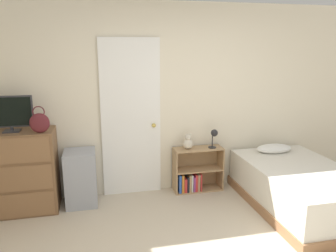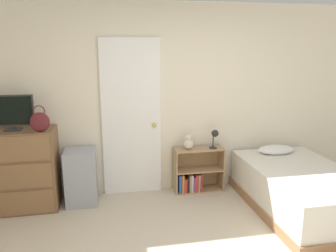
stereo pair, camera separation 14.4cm
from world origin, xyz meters
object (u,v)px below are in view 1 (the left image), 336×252
at_px(handbag, 40,123).
at_px(desk_lamp, 214,135).
at_px(storage_bin, 81,178).
at_px(bed, 300,187).
at_px(bookshelf, 194,174).
at_px(tv, 10,113).
at_px(teddy_bear, 188,142).
at_px(dresser, 22,172).

height_order(handbag, desk_lamp, handbag).
bearing_deg(storage_bin, bed, -14.73).
bearing_deg(bookshelf, tv, -176.85).
xyz_separation_m(tv, teddy_bear, (2.17, 0.12, -0.52)).
bearing_deg(bookshelf, storage_bin, -177.05).
height_order(teddy_bear, bed, teddy_bear).
bearing_deg(bed, dresser, 168.65).
bearing_deg(storage_bin, desk_lamp, 1.18).
distance_m(tv, bookshelf, 2.48).
xyz_separation_m(bookshelf, desk_lamp, (0.26, -0.04, 0.56)).
bearing_deg(handbag, storage_bin, 23.78).
bearing_deg(desk_lamp, handbag, -174.40).
height_order(dresser, tv, tv).
bearing_deg(tv, dresser, 14.60).
height_order(handbag, storage_bin, handbag).
distance_m(bookshelf, desk_lamp, 0.62).
xyz_separation_m(dresser, bookshelf, (2.21, 0.11, -0.26)).
distance_m(teddy_bear, desk_lamp, 0.37).
bearing_deg(tv, storage_bin, 3.57).
bearing_deg(bed, handbag, 170.34).
bearing_deg(dresser, tv, -165.40).
bearing_deg(dresser, bookshelf, 2.83).
relative_size(dresser, desk_lamp, 3.84).
bearing_deg(bed, tv, 169.10).
relative_size(handbag, bookshelf, 0.46).
height_order(tv, storage_bin, tv).
bearing_deg(handbag, tv, 158.19).
relative_size(handbag, desk_lamp, 1.19).
bearing_deg(bed, bookshelf, 145.58).
relative_size(storage_bin, bookshelf, 1.03).
xyz_separation_m(dresser, tv, (-0.06, -0.02, 0.73)).
distance_m(tv, teddy_bear, 2.23).
height_order(teddy_bear, desk_lamp, desk_lamp).
bearing_deg(tv, desk_lamp, 1.88).
height_order(bookshelf, teddy_bear, teddy_bear).
relative_size(tv, handbag, 1.62).
xyz_separation_m(bookshelf, bed, (1.14, -0.78, 0.02)).
distance_m(dresser, desk_lamp, 2.49).
distance_m(tv, storage_bin, 1.15).
relative_size(tv, bed, 0.27).
bearing_deg(dresser, handbag, -28.61).
distance_m(handbag, teddy_bear, 1.90).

